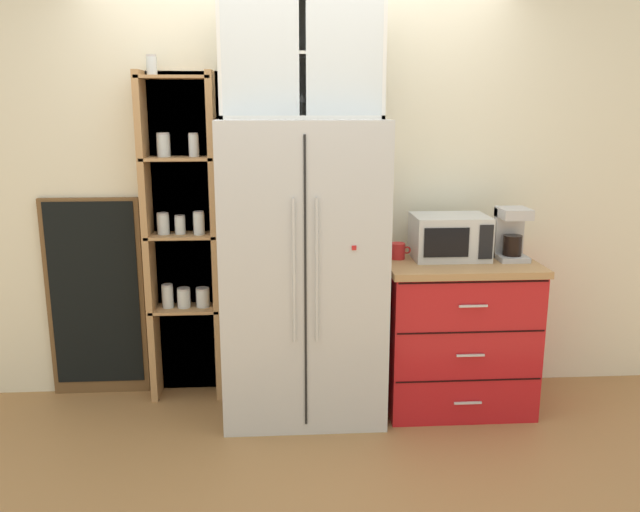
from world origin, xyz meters
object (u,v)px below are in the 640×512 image
(refrigerator, at_px, (303,271))
(coffee_maker, at_px, (511,233))
(mug_red, at_px, (398,251))
(microwave, at_px, (450,237))
(mug_cream, at_px, (456,250))
(bottle_clear, at_px, (458,240))
(chalkboard_menu, at_px, (96,297))

(refrigerator, bearing_deg, coffee_maker, 1.53)
(refrigerator, xyz_separation_m, mug_red, (0.57, 0.08, 0.09))
(refrigerator, bearing_deg, mug_red, 7.81)
(microwave, height_order, mug_cream, microwave)
(coffee_maker, bearing_deg, bottle_clear, 171.96)
(refrigerator, bearing_deg, microwave, 4.88)
(mug_red, relative_size, bottle_clear, 0.49)
(microwave, relative_size, mug_red, 3.55)
(mug_red, distance_m, mug_cream, 0.36)
(mug_red, xyz_separation_m, chalkboard_menu, (-1.85, 0.24, -0.32))
(refrigerator, xyz_separation_m, coffee_maker, (1.24, 0.03, 0.20))
(microwave, distance_m, chalkboard_menu, 2.21)
(refrigerator, height_order, chalkboard_menu, refrigerator)
(coffee_maker, xyz_separation_m, mug_red, (-0.67, 0.05, -0.11))
(microwave, bearing_deg, refrigerator, -175.12)
(mug_red, bearing_deg, mug_cream, 3.26)
(coffee_maker, relative_size, chalkboard_menu, 0.25)
(microwave, relative_size, chalkboard_menu, 0.35)
(refrigerator, xyz_separation_m, chalkboard_menu, (-1.28, 0.31, -0.23))
(mug_red, height_order, chalkboard_menu, chalkboard_menu)
(microwave, height_order, bottle_clear, microwave)
(refrigerator, relative_size, mug_cream, 14.68)
(bottle_clear, relative_size, chalkboard_menu, 0.20)
(refrigerator, height_order, mug_red, refrigerator)
(mug_red, height_order, bottle_clear, bottle_clear)
(microwave, xyz_separation_m, chalkboard_menu, (-2.16, 0.24, -0.41))
(mug_red, distance_m, chalkboard_menu, 1.90)
(microwave, height_order, coffee_maker, coffee_maker)
(microwave, bearing_deg, mug_red, 179.38)
(chalkboard_menu, bearing_deg, mug_red, -7.26)
(mug_cream, bearing_deg, bottle_clear, -94.67)
(microwave, height_order, chalkboard_menu, chalkboard_menu)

